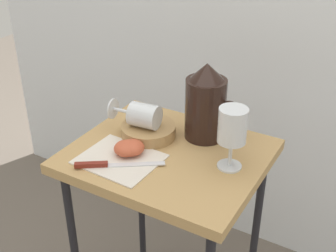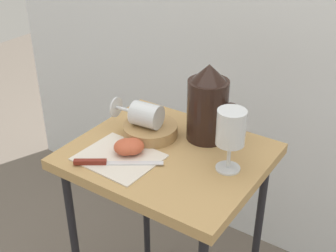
# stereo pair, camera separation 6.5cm
# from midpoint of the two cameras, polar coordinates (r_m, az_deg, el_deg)

# --- Properties ---
(curtain_drape) EXTENTS (2.40, 0.03, 1.82)m
(curtain_drape) POSITION_cam_midpoint_polar(r_m,az_deg,el_deg) (1.61, 12.96, 12.05)
(curtain_drape) COLOR white
(curtain_drape) RESTS_ON ground_plane
(table) EXTENTS (0.52, 0.44, 0.71)m
(table) POSITION_cam_midpoint_polar(r_m,az_deg,el_deg) (1.26, 1.49, -6.46)
(table) COLOR tan
(table) RESTS_ON ground_plane
(linen_napkin) EXTENTS (0.21, 0.18, 0.00)m
(linen_napkin) POSITION_cam_midpoint_polar(r_m,az_deg,el_deg) (1.19, -4.75, -4.08)
(linen_napkin) COLOR silver
(linen_napkin) RESTS_ON table
(basket_tray) EXTENTS (0.16, 0.16, 0.03)m
(basket_tray) POSITION_cam_midpoint_polar(r_m,az_deg,el_deg) (1.28, -0.83, -0.56)
(basket_tray) COLOR #AD8451
(basket_tray) RESTS_ON table
(pitcher) EXTENTS (0.17, 0.11, 0.22)m
(pitcher) POSITION_cam_midpoint_polar(r_m,az_deg,el_deg) (1.24, 6.64, 2.15)
(pitcher) COLOR black
(pitcher) RESTS_ON table
(wine_glass_upright) EXTENTS (0.07, 0.07, 0.17)m
(wine_glass_upright) POSITION_cam_midpoint_polar(r_m,az_deg,el_deg) (1.10, 9.77, -0.64)
(wine_glass_upright) COLOR silver
(wine_glass_upright) RESTS_ON table
(wine_glass_tipped_near) EXTENTS (0.15, 0.08, 0.07)m
(wine_glass_tipped_near) POSITION_cam_midpoint_polar(r_m,az_deg,el_deg) (1.25, -1.52, 1.46)
(wine_glass_tipped_near) COLOR silver
(wine_glass_tipped_near) RESTS_ON basket_tray
(apple_half_left) EXTENTS (0.07, 0.07, 0.04)m
(apple_half_left) POSITION_cam_midpoint_polar(r_m,az_deg,el_deg) (1.19, -3.14, -2.66)
(apple_half_left) COLOR #C15133
(apple_half_left) RESTS_ON linen_napkin
(apple_half_right) EXTENTS (0.07, 0.07, 0.04)m
(apple_half_right) POSITION_cam_midpoint_polar(r_m,az_deg,el_deg) (1.19, -3.83, -2.72)
(apple_half_right) COLOR #C15133
(apple_half_right) RESTS_ON linen_napkin
(knife) EXTENTS (0.20, 0.14, 0.01)m
(knife) POSITION_cam_midpoint_polar(r_m,az_deg,el_deg) (1.16, -6.51, -4.70)
(knife) COLOR silver
(knife) RESTS_ON linen_napkin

